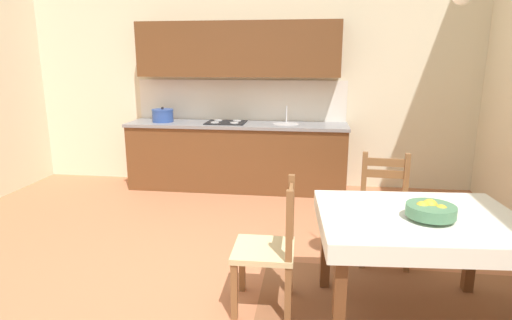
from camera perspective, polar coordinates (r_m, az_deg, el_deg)
The scene contains 7 objects.
ground_plane at distance 3.41m, azimuth -9.11°, elevation -17.93°, with size 6.67×6.50×0.10m, color #B7704C.
wall_back at distance 5.86m, azimuth -1.10°, elevation 17.37°, with size 6.67×0.12×4.22m, color beige.
kitchen_cabinetry at distance 5.61m, azimuth -2.63°, elevation 4.67°, with size 2.92×0.63×2.20m.
dining_table at distance 2.94m, azimuth 21.18°, elevation -9.40°, with size 1.33×1.05×0.75m.
dining_chair_tv_side at distance 2.96m, azimuth 1.88°, elevation -12.04°, with size 0.43×0.43×0.93m.
dining_chair_kitchen_side at distance 3.81m, azimuth 17.13°, elevation -6.67°, with size 0.44×0.44×0.93m.
fruit_bowl at distance 2.82m, azimuth 22.75°, elevation -6.38°, with size 0.30×0.30×0.12m.
Camera 1 is at (0.90, -2.77, 1.72)m, focal length 29.28 mm.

